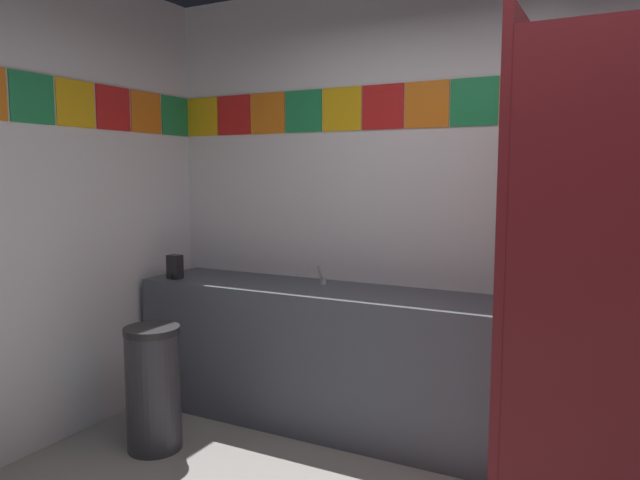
% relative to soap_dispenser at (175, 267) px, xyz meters
% --- Properties ---
extents(wall_back, '(4.46, 0.09, 2.75)m').
position_rel_soap_dispenser_xyz_m(wall_back, '(2.00, 0.48, 0.44)').
color(wall_back, silver).
rests_on(wall_back, ground_plane).
extents(vanity_counter, '(2.32, 0.56, 0.86)m').
position_rel_soap_dispenser_xyz_m(vanity_counter, '(0.98, 0.16, -0.51)').
color(vanity_counter, '#4C515B').
rests_on(vanity_counter, ground_plane).
extents(faucet_center, '(0.04, 0.10, 0.14)m').
position_rel_soap_dispenser_xyz_m(faucet_center, '(0.98, 0.25, -0.03)').
color(faucet_center, silver).
rests_on(faucet_center, vanity_counter).
extents(soap_dispenser, '(0.09, 0.09, 0.16)m').
position_rel_soap_dispenser_xyz_m(soap_dispenser, '(0.00, 0.00, 0.00)').
color(soap_dispenser, black).
rests_on(soap_dispenser, vanity_counter).
extents(stall_divider, '(0.92, 1.36, 2.14)m').
position_rel_soap_dispenser_xyz_m(stall_divider, '(2.45, -0.49, 0.13)').
color(stall_divider, maroon).
rests_on(stall_divider, ground_plane).
extents(trash_bin, '(0.31, 0.31, 0.71)m').
position_rel_soap_dispenser_xyz_m(trash_bin, '(0.34, -0.58, -0.59)').
color(trash_bin, '#333338').
rests_on(trash_bin, ground_plane).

